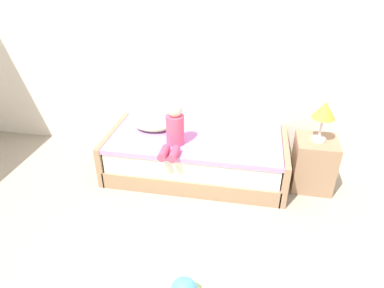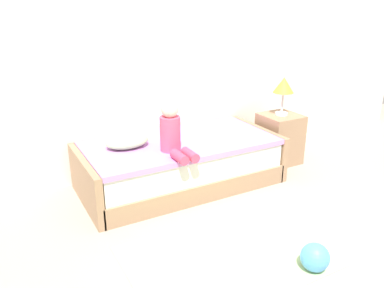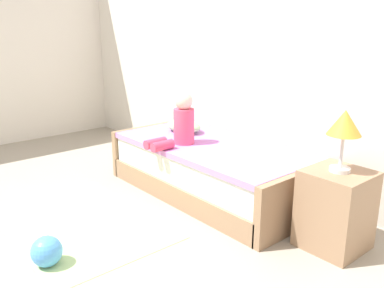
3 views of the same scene
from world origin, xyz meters
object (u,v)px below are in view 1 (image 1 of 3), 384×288
Objects in this scene: nightstand at (313,163)px; pillow at (152,125)px; table_lamp at (324,112)px; child_figure at (174,129)px; bed at (196,156)px.

pillow is at bearing 176.78° from nightstand.
child_figure is (-1.55, -0.22, -0.23)m from table_lamp.
bed is 0.64m from pillow.
pillow reaches higher than nightstand.
table_lamp is 0.88× the size of child_figure.
nightstand is at bearing 0.00° from table_lamp.
bed is at bearing 48.42° from child_figure.
table_lamp reaches higher than bed.
table_lamp is 1.94m from pillow.
child_figure is at bearing -131.58° from bed.
bed is at bearing 179.71° from nightstand.
bed is at bearing 179.71° from table_lamp.
nightstand is 1.36× the size of pillow.
bed is 3.52× the size of nightstand.
nightstand is (1.35, -0.01, 0.05)m from bed.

